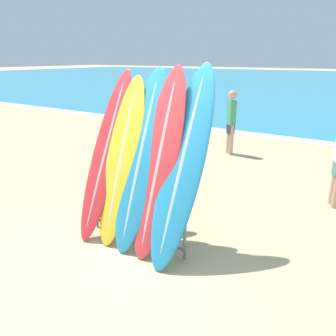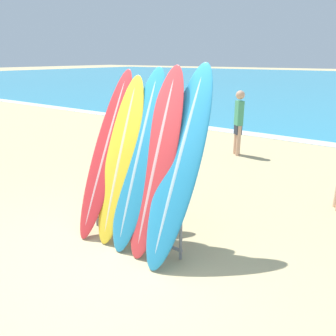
{
  "view_description": "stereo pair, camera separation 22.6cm",
  "coord_description": "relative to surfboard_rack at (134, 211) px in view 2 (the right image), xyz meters",
  "views": [
    {
      "loc": [
        2.69,
        -2.67,
        2.46
      ],
      "look_at": [
        0.15,
        1.29,
        0.86
      ],
      "focal_mm": 35.0,
      "sensor_mm": 36.0,
      "label": 1
    },
    {
      "loc": [
        2.87,
        -2.54,
        2.46
      ],
      "look_at": [
        0.15,
        1.29,
        0.86
      ],
      "focal_mm": 35.0,
      "sensor_mm": 36.0,
      "label": 2
    }
  ],
  "objects": [
    {
      "name": "surfboard_slot_4",
      "position": [
        0.63,
        0.15,
        0.75
      ],
      "size": [
        0.57,
        1.23,
        2.42
      ],
      "color": "teal",
      "rests_on": "ground_plane"
    },
    {
      "name": "ground_plane",
      "position": [
        -0.15,
        -0.49,
        -0.46
      ],
      "size": [
        160.0,
        160.0,
        0.0
      ],
      "primitive_type": "plane",
      "color": "tan"
    },
    {
      "name": "surfboard_slot_2",
      "position": [
        0.01,
        0.11,
        0.72
      ],
      "size": [
        0.56,
        1.02,
        2.36
      ],
      "color": "teal",
      "rests_on": "ground_plane"
    },
    {
      "name": "surfboard_rack",
      "position": [
        0.0,
        0.0,
        0.0
      ],
      "size": [
        1.57,
        0.04,
        0.84
      ],
      "color": "slate",
      "rests_on": "ground_plane"
    },
    {
      "name": "surfboard_slot_3",
      "position": [
        0.3,
        0.11,
        0.73
      ],
      "size": [
        0.54,
        0.97,
        2.38
      ],
      "color": "red",
      "rests_on": "ground_plane"
    },
    {
      "name": "person_mid_beach",
      "position": [
        -0.64,
        4.83,
        0.46
      ],
      "size": [
        0.28,
        0.28,
        1.67
      ],
      "rotation": [
        0.0,
        0.0,
        5.53
      ],
      "color": "tan",
      "rests_on": "ground_plane"
    },
    {
      "name": "surfboard_slot_0",
      "position": [
        -0.62,
        0.13,
        0.7
      ],
      "size": [
        0.49,
        1.16,
        2.31
      ],
      "color": "red",
      "rests_on": "ground_plane"
    },
    {
      "name": "surfboard_slot_1",
      "position": [
        -0.29,
        0.08,
        0.67
      ],
      "size": [
        0.53,
        0.91,
        2.24
      ],
      "color": "yellow",
      "rests_on": "ground_plane"
    }
  ]
}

